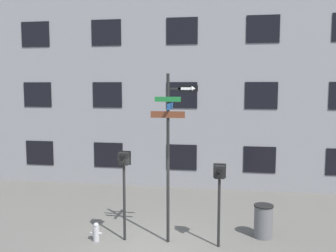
{
  "coord_description": "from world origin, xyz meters",
  "views": [
    {
      "loc": [
        2.08,
        -9.89,
        4.61
      ],
      "look_at": [
        0.36,
        0.62,
        3.46
      ],
      "focal_mm": 40.0,
      "sensor_mm": 36.0,
      "label": 1
    }
  ],
  "objects_px": {
    "street_sign_pole": "(170,144)",
    "trash_bin": "(263,221)",
    "fire_hydrant": "(96,232)",
    "pedestrian_signal_right": "(219,183)",
    "pedestrian_signal_left": "(124,172)"
  },
  "relations": [
    {
      "from": "trash_bin",
      "to": "street_sign_pole",
      "type": "bearing_deg",
      "value": -163.68
    },
    {
      "from": "fire_hydrant",
      "to": "trash_bin",
      "type": "xyz_separation_m",
      "value": [
        4.93,
        1.09,
        0.24
      ]
    },
    {
      "from": "pedestrian_signal_left",
      "to": "trash_bin",
      "type": "distance_m",
      "value": 4.48
    },
    {
      "from": "pedestrian_signal_left",
      "to": "fire_hydrant",
      "type": "relative_size",
      "value": 4.74
    },
    {
      "from": "street_sign_pole",
      "to": "trash_bin",
      "type": "bearing_deg",
      "value": 16.32
    },
    {
      "from": "fire_hydrant",
      "to": "trash_bin",
      "type": "distance_m",
      "value": 5.05
    },
    {
      "from": "street_sign_pole",
      "to": "trash_bin",
      "type": "height_order",
      "value": "street_sign_pole"
    },
    {
      "from": "street_sign_pole",
      "to": "fire_hydrant",
      "type": "height_order",
      "value": "street_sign_pole"
    },
    {
      "from": "pedestrian_signal_left",
      "to": "trash_bin",
      "type": "xyz_separation_m",
      "value": [
        4.11,
        0.88,
        -1.57
      ]
    },
    {
      "from": "pedestrian_signal_left",
      "to": "pedestrian_signal_right",
      "type": "relative_size",
      "value": 1.12
    },
    {
      "from": "street_sign_pole",
      "to": "pedestrian_signal_right",
      "type": "xyz_separation_m",
      "value": [
        1.43,
        -0.09,
        -1.06
      ]
    },
    {
      "from": "street_sign_pole",
      "to": "trash_bin",
      "type": "distance_m",
      "value": 3.75
    },
    {
      "from": "pedestrian_signal_right",
      "to": "street_sign_pole",
      "type": "bearing_deg",
      "value": 176.4
    },
    {
      "from": "street_sign_pole",
      "to": "pedestrian_signal_left",
      "type": "relative_size",
      "value": 1.84
    },
    {
      "from": "pedestrian_signal_right",
      "to": "trash_bin",
      "type": "relative_size",
      "value": 2.37
    }
  ]
}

